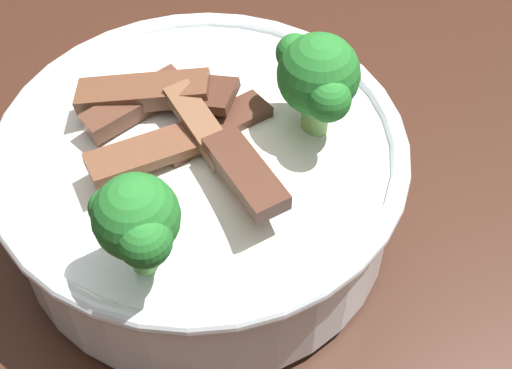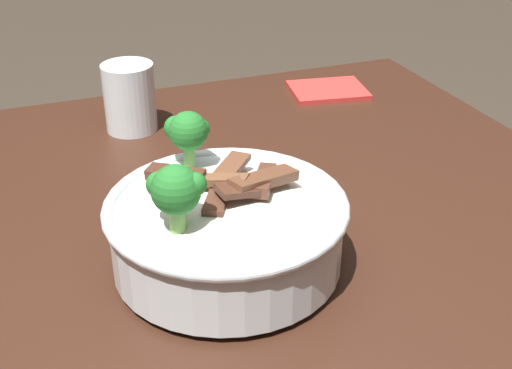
% 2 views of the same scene
% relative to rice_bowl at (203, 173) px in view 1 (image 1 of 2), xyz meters
% --- Properties ---
extents(dining_table, '(1.20, 1.02, 0.83)m').
position_rel_rice_bowl_xyz_m(dining_table, '(-0.08, 0.03, -0.14)').
color(dining_table, '#381E14').
rests_on(dining_table, ground).
extents(rice_bowl, '(0.25, 0.25, 0.15)m').
position_rel_rice_bowl_xyz_m(rice_bowl, '(0.00, 0.00, 0.00)').
color(rice_bowl, silver).
rests_on(rice_bowl, dining_table).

